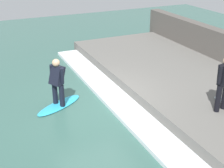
# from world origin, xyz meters

# --- Properties ---
(ground_plane) EXTENTS (28.00, 28.00, 0.00)m
(ground_plane) POSITION_xyz_m (0.00, 0.00, 0.00)
(ground_plane) COLOR #386056
(concrete_ledge) EXTENTS (4.40, 11.59, 0.44)m
(concrete_ledge) POSITION_xyz_m (3.37, 0.00, 0.22)
(concrete_ledge) COLOR #66635E
(concrete_ledge) RESTS_ON ground_plane
(wave_foam_crest) EXTENTS (0.90, 11.01, 0.13)m
(wave_foam_crest) POSITION_xyz_m (0.72, 0.00, 0.06)
(wave_foam_crest) COLOR silver
(wave_foam_crest) RESTS_ON ground_plane
(surfboard_riding) EXTENTS (1.81, 1.31, 0.06)m
(surfboard_riding) POSITION_xyz_m (-1.08, 0.57, 0.03)
(surfboard_riding) COLOR #2DADD1
(surfboard_riding) RESTS_ON ground_plane
(surfer_riding) EXTENTS (0.55, 0.59, 1.53)m
(surfer_riding) POSITION_xyz_m (-1.08, 0.57, 0.91)
(surfer_riding) COLOR black
(surfer_riding) RESTS_ON surfboard_riding
(surfer_waiting_near) EXTENTS (0.53, 0.31, 1.58)m
(surfer_waiting_near) POSITION_xyz_m (2.79, -2.36, 1.33)
(surfer_waiting_near) COLOR black
(surfer_waiting_near) RESTS_ON concrete_ledge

